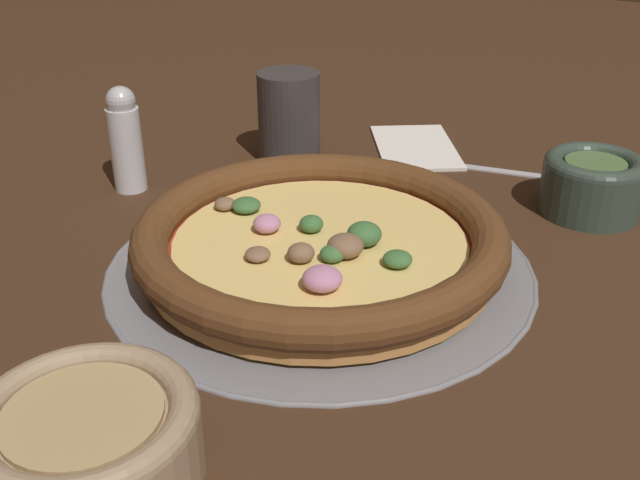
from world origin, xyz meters
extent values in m
plane|color=#3D2616|center=(0.00, 0.00, 0.00)|extent=(3.00, 3.00, 0.00)
cylinder|color=gray|center=(0.00, 0.00, 0.00)|extent=(0.38, 0.38, 0.00)
torus|color=gray|center=(0.00, 0.00, 0.00)|extent=(0.38, 0.38, 0.01)
cylinder|color=#BC7F42|center=(0.00, 0.00, 0.02)|extent=(0.31, 0.31, 0.02)
torus|color=#563319|center=(0.00, 0.00, 0.03)|extent=(0.33, 0.33, 0.03)
cylinder|color=#A32D19|center=(0.00, 0.00, 0.03)|extent=(0.27, 0.27, 0.00)
cylinder|color=#EAC670|center=(0.00, 0.00, 0.03)|extent=(0.26, 0.26, 0.00)
ellipsoid|color=#3D6B38|center=(-0.01, -0.01, 0.04)|extent=(0.03, 0.03, 0.01)
ellipsoid|color=#C17FA3|center=(0.01, -0.05, 0.04)|extent=(0.03, 0.03, 0.02)
ellipsoid|color=#3D6B38|center=(0.03, 0.03, 0.04)|extent=(0.03, 0.03, 0.01)
ellipsoid|color=brown|center=(-0.01, -0.11, 0.03)|extent=(0.03, 0.03, 0.01)
ellipsoid|color=#3D6B38|center=(-0.01, 0.04, 0.04)|extent=(0.04, 0.04, 0.02)
ellipsoid|color=brown|center=(0.02, 0.03, 0.04)|extent=(0.04, 0.04, 0.02)
ellipsoid|color=#3D6B38|center=(0.01, 0.08, 0.04)|extent=(0.03, 0.03, 0.01)
ellipsoid|color=#C17FA3|center=(0.01, -0.05, 0.03)|extent=(0.02, 0.02, 0.01)
ellipsoid|color=brown|center=(0.04, 0.01, 0.04)|extent=(0.02, 0.02, 0.02)
ellipsoid|color=brown|center=(0.06, -0.03, 0.03)|extent=(0.03, 0.03, 0.01)
ellipsoid|color=#C17FA3|center=(0.07, 0.04, 0.04)|extent=(0.03, 0.03, 0.02)
ellipsoid|color=#3D6B38|center=(-0.01, -0.09, 0.04)|extent=(0.03, 0.03, 0.01)
cylinder|color=#9E8466|center=(0.28, 0.01, 0.02)|extent=(0.13, 0.13, 0.04)
torus|color=#9E8466|center=(0.28, 0.01, 0.04)|extent=(0.13, 0.13, 0.02)
cylinder|color=tan|center=(0.28, 0.01, 0.05)|extent=(0.09, 0.09, 0.00)
cylinder|color=#334238|center=(-0.24, 0.18, 0.03)|extent=(0.10, 0.10, 0.05)
torus|color=#334238|center=(-0.24, 0.18, 0.05)|extent=(0.10, 0.10, 0.02)
cylinder|color=#4C6B3D|center=(-0.24, 0.18, 0.05)|extent=(0.06, 0.06, 0.00)
cylinder|color=#383333|center=(-0.21, -0.16, 0.05)|extent=(0.07, 0.07, 0.11)
cube|color=white|center=(-0.32, -0.05, 0.00)|extent=(0.18, 0.16, 0.01)
cube|color=#B7B7BC|center=(-0.30, 0.05, 0.00)|extent=(0.03, 0.12, 0.00)
cube|color=#B7B7BC|center=(-0.28, -0.03, 0.00)|extent=(0.03, 0.05, 0.00)
cylinder|color=silver|center=(-0.04, -0.27, 0.05)|extent=(0.03, 0.03, 0.09)
sphere|color=#B2B2B7|center=(-0.04, -0.27, 0.10)|extent=(0.03, 0.03, 0.03)
camera|label=1|loc=(0.50, 0.30, 0.33)|focal=42.00mm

